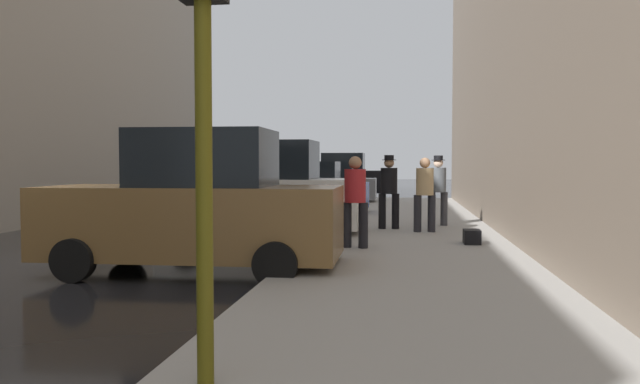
% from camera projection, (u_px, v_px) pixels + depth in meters
% --- Properties ---
extents(ground_plane, '(120.00, 120.00, 0.00)m').
position_uv_depth(ground_plane, '(27.00, 273.00, 9.80)').
color(ground_plane, black).
extents(sidewalk, '(4.00, 40.00, 0.15)m').
position_uv_depth(sidewalk, '(412.00, 278.00, 8.98)').
color(sidewalk, gray).
rests_on(sidewalk, ground_plane).
extents(parked_bronze_suv, '(4.63, 2.12, 2.25)m').
position_uv_depth(parked_bronze_suv, '(195.00, 208.00, 9.75)').
color(parked_bronze_suv, brown).
rests_on(parked_bronze_suv, ground_plane).
extents(parked_white_van, '(4.62, 2.11, 2.25)m').
position_uv_depth(parked_white_van, '(264.00, 193.00, 14.49)').
color(parked_white_van, silver).
rests_on(parked_white_van, ground_plane).
extents(parked_blue_sedan, '(4.22, 2.09, 1.79)m').
position_uv_depth(parked_blue_sedan, '(304.00, 190.00, 20.24)').
color(parked_blue_sedan, navy).
rests_on(parked_blue_sedan, ground_plane).
extents(parked_gray_coupe, '(4.23, 2.12, 1.79)m').
position_uv_depth(parked_gray_coupe, '(327.00, 184.00, 26.12)').
color(parked_gray_coupe, slate).
rests_on(parked_gray_coupe, ground_plane).
extents(parked_black_suv, '(4.61, 2.08, 2.25)m').
position_uv_depth(parked_black_suv, '(340.00, 177.00, 31.49)').
color(parked_black_suv, black).
rests_on(parked_black_suv, ground_plane).
extents(fire_hydrant, '(0.42, 0.22, 0.70)m').
position_uv_depth(fire_hydrant, '(351.00, 209.00, 16.75)').
color(fire_hydrant, red).
rests_on(fire_hydrant, sidewalk).
extents(traffic_light, '(0.32, 0.32, 3.60)m').
position_uv_depth(traffic_light, '(203.00, 15.00, 4.32)').
color(traffic_light, '#514C0F').
rests_on(traffic_light, sidewalk).
extents(pedestrian_in_tan_coat, '(0.51, 0.42, 1.71)m').
position_uv_depth(pedestrian_in_tan_coat, '(425.00, 191.00, 14.30)').
color(pedestrian_in_tan_coat, black).
rests_on(pedestrian_in_tan_coat, sidewalk).
extents(pedestrian_in_red_jacket, '(0.53, 0.48, 1.71)m').
position_uv_depth(pedestrian_in_red_jacket, '(355.00, 197.00, 11.61)').
color(pedestrian_in_red_jacket, black).
rests_on(pedestrian_in_red_jacket, sidewalk).
extents(pedestrian_with_beanie, '(0.53, 0.48, 1.78)m').
position_uv_depth(pedestrian_with_beanie, '(438.00, 187.00, 15.79)').
color(pedestrian_with_beanie, '#333338').
rests_on(pedestrian_with_beanie, sidewalk).
extents(pedestrian_with_fedora, '(0.50, 0.40, 1.78)m').
position_uv_depth(pedestrian_with_fedora, '(389.00, 188.00, 14.99)').
color(pedestrian_with_fedora, black).
rests_on(pedestrian_with_fedora, sidewalk).
extents(duffel_bag, '(0.32, 0.44, 0.28)m').
position_uv_depth(duffel_bag, '(472.00, 237.00, 12.20)').
color(duffel_bag, black).
rests_on(duffel_bag, sidewalk).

